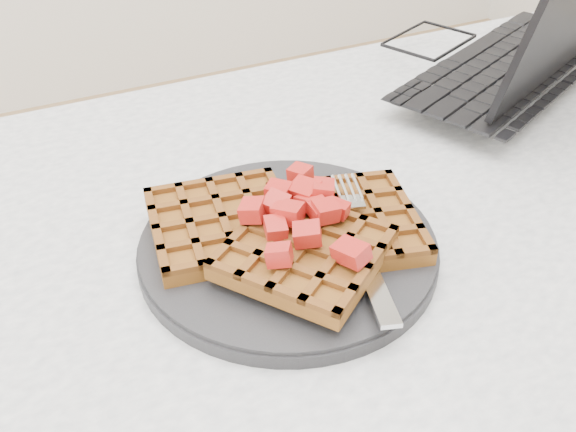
% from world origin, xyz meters
% --- Properties ---
extents(table, '(1.20, 0.80, 0.75)m').
position_xyz_m(table, '(0.00, 0.00, 0.64)').
color(table, silver).
rests_on(table, ground).
extents(plate, '(0.25, 0.25, 0.02)m').
position_xyz_m(plate, '(-0.05, 0.03, 0.76)').
color(plate, black).
rests_on(plate, table).
extents(waffles, '(0.24, 0.22, 0.03)m').
position_xyz_m(waffles, '(-0.05, 0.03, 0.78)').
color(waffles, brown).
rests_on(waffles, plate).
extents(strawberry_pile, '(0.15, 0.15, 0.02)m').
position_xyz_m(strawberry_pile, '(-0.05, 0.03, 0.80)').
color(strawberry_pile, '#950200').
rests_on(strawberry_pile, waffles).
extents(fork, '(0.08, 0.18, 0.02)m').
position_xyz_m(fork, '(-0.00, -0.01, 0.77)').
color(fork, silver).
rests_on(fork, plate).
extents(laptop, '(0.44, 0.40, 0.26)m').
position_xyz_m(laptop, '(0.34, 0.24, 0.79)').
color(laptop, black).
rests_on(laptop, table).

